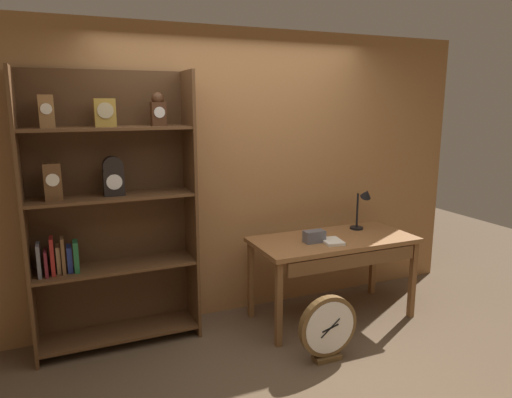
{
  "coord_description": "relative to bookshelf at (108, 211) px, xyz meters",
  "views": [
    {
      "loc": [
        -1.49,
        -2.59,
        1.95
      ],
      "look_at": [
        -0.07,
        0.74,
        1.2
      ],
      "focal_mm": 32.48,
      "sensor_mm": 36.0,
      "label": 1
    }
  ],
  "objects": [
    {
      "name": "desk_lamp",
      "position": [
        2.3,
        -0.19,
        -0.1
      ],
      "size": [
        0.19,
        0.19,
        0.41
      ],
      "color": "black",
      "rests_on": "workbench"
    },
    {
      "name": "toolbox_small",
      "position": [
        1.66,
        -0.37,
        -0.3
      ],
      "size": [
        0.18,
        0.1,
        0.1
      ],
      "primitive_type": "cube",
      "color": "#595960",
      "rests_on": "workbench"
    },
    {
      "name": "workbench",
      "position": [
        1.89,
        -0.35,
        -0.43
      ],
      "size": [
        1.47,
        0.69,
        0.76
      ],
      "color": "brown",
      "rests_on": "ground"
    },
    {
      "name": "ground_plane",
      "position": [
        1.17,
        -1.14,
        -1.11
      ],
      "size": [
        10.0,
        10.0,
        0.0
      ],
      "primitive_type": "plane",
      "color": "brown"
    },
    {
      "name": "bookshelf",
      "position": [
        0.0,
        0.0,
        0.0
      ],
      "size": [
        1.28,
        0.38,
        2.21
      ],
      "color": "brown",
      "rests_on": "ground"
    },
    {
      "name": "open_repair_manual",
      "position": [
        1.8,
        -0.45,
        -0.34
      ],
      "size": [
        0.19,
        0.24,
        0.02
      ],
      "primitive_type": "cube",
      "rotation": [
        0.0,
        0.0,
        -0.16
      ],
      "color": "silver",
      "rests_on": "workbench"
    },
    {
      "name": "round_clock_large",
      "position": [
        1.46,
        -0.95,
        -0.84
      ],
      "size": [
        0.48,
        0.11,
        0.52
      ],
      "color": "brown",
      "rests_on": "ground"
    },
    {
      "name": "back_wood_panel",
      "position": [
        1.17,
        0.21,
        0.19
      ],
      "size": [
        4.8,
        0.05,
        2.6
      ],
      "primitive_type": "cube",
      "color": "#9E6B3D",
      "rests_on": "ground"
    }
  ]
}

